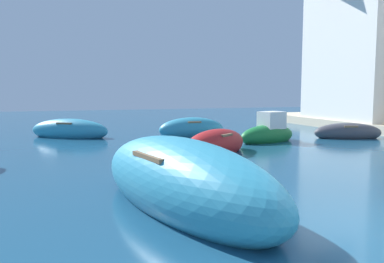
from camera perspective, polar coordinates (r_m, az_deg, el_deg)
moored_boat_3 at (r=7.65m, az=-1.51°, el=-7.21°), size 3.03×6.05×1.69m
moored_boat_4 at (r=19.64m, az=21.38°, el=-0.15°), size 3.24×1.97×0.92m
moored_boat_5 at (r=17.34m, az=10.84°, el=-0.23°), size 3.18×1.91×1.50m
moored_boat_6 at (r=19.08m, az=-0.04°, el=0.30°), size 3.24×1.41×1.17m
moored_boat_7 at (r=19.52m, az=-17.10°, el=0.13°), size 3.92×3.15×1.13m
moored_boat_8 at (r=13.93m, az=3.40°, el=-1.90°), size 3.42×2.95×1.10m
waterfront_building_annex at (r=26.00m, az=24.77°, el=11.32°), size 6.10×6.52×8.65m
quayside_tree at (r=24.64m, az=24.80°, el=8.76°), size 3.26×3.26×4.78m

